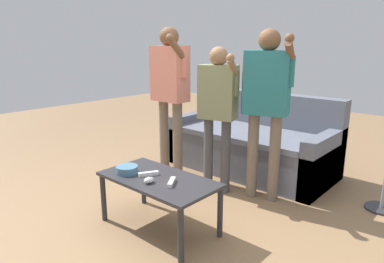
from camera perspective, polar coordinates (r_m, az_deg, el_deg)
ground_plane at (r=3.12m, az=-2.78°, el=-14.01°), size 12.00×12.00×0.00m
couch at (r=4.21m, az=10.06°, el=-2.11°), size 1.85×0.92×0.89m
coffee_table at (r=2.83m, az=-5.48°, el=-8.65°), size 0.97×0.51×0.44m
snack_bowl at (r=2.94m, az=-10.57°, el=-6.12°), size 0.18×0.18×0.06m
game_remote_nunchuk at (r=2.71m, az=-7.05°, el=-7.88°), size 0.06×0.09×0.05m
player_left at (r=3.83m, az=-3.65°, el=7.60°), size 0.49×0.34×1.64m
player_center at (r=3.40m, az=4.23°, el=4.64°), size 0.46×0.29×1.45m
player_right at (r=3.27m, az=12.08°, el=5.72°), size 0.51×0.31×1.60m
game_remote_wand_near at (r=2.86m, az=-7.15°, el=-6.87°), size 0.11×0.16×0.03m
game_remote_wand_far at (r=2.68m, az=-3.37°, el=-8.26°), size 0.12×0.15×0.03m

